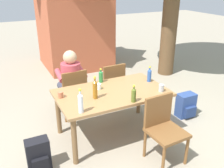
{
  "coord_description": "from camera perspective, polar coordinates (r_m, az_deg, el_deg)",
  "views": [
    {
      "loc": [
        -1.43,
        -2.92,
        2.24
      ],
      "look_at": [
        0.0,
        0.0,
        0.84
      ],
      "focal_mm": 39.82,
      "sensor_mm": 36.0,
      "label": 1
    }
  ],
  "objects": [
    {
      "name": "ground_plane",
      "position": [
        3.95,
        0.0,
        -11.31
      ],
      "size": [
        24.0,
        24.0,
        0.0
      ],
      "primitive_type": "plane",
      "color": "gray"
    },
    {
      "name": "dining_table",
      "position": [
        3.63,
        0.0,
        -2.99
      ],
      "size": [
        1.6,
        0.94,
        0.72
      ],
      "color": "#A37547",
      "rests_on": "ground_plane"
    },
    {
      "name": "chair_far_left",
      "position": [
        4.22,
        -8.96,
        -1.56
      ],
      "size": [
        0.46,
        0.46,
        0.87
      ],
      "color": "brown",
      "rests_on": "ground_plane"
    },
    {
      "name": "chair_near_right",
      "position": [
        3.3,
        11.65,
        -9.36
      ],
      "size": [
        0.46,
        0.46,
        0.87
      ],
      "color": "brown",
      "rests_on": "ground_plane"
    },
    {
      "name": "chair_far_right",
      "position": [
        4.46,
        -0.18,
        0.13
      ],
      "size": [
        0.45,
        0.45,
        0.87
      ],
      "color": "brown",
      "rests_on": "ground_plane"
    },
    {
      "name": "person_in_white_shirt",
      "position": [
        4.25,
        -9.6,
        1.03
      ],
      "size": [
        0.47,
        0.62,
        1.18
      ],
      "color": "#B7424C",
      "rests_on": "ground_plane"
    },
    {
      "name": "bottle_olive",
      "position": [
        3.27,
        5.0,
        -2.46
      ],
      "size": [
        0.06,
        0.06,
        0.24
      ],
      "color": "#566623",
      "rests_on": "dining_table"
    },
    {
      "name": "bottle_amber",
      "position": [
        3.35,
        -3.91,
        -1.14
      ],
      "size": [
        0.06,
        0.06,
        0.32
      ],
      "color": "#996019",
      "rests_on": "dining_table"
    },
    {
      "name": "bottle_blue",
      "position": [
        3.94,
        8.57,
        2.05
      ],
      "size": [
        0.06,
        0.06,
        0.25
      ],
      "color": "#2D56A3",
      "rests_on": "dining_table"
    },
    {
      "name": "bottle_clear",
      "position": [
        3.01,
        -7.22,
        -4.24
      ],
      "size": [
        0.06,
        0.06,
        0.32
      ],
      "color": "white",
      "rests_on": "dining_table"
    },
    {
      "name": "bottle_green",
      "position": [
        3.88,
        -2.62,
        1.76
      ],
      "size": [
        0.06,
        0.06,
        0.22
      ],
      "color": "#287A38",
      "rests_on": "dining_table"
    },
    {
      "name": "cup_terracotta",
      "position": [
        3.47,
        -11.72,
        -2.43
      ],
      "size": [
        0.08,
        0.08,
        0.08
      ],
      "primitive_type": "cylinder",
      "color": "#BC6B47",
      "rests_on": "dining_table"
    },
    {
      "name": "cup_steel",
      "position": [
        3.65,
        11.25,
        -0.89
      ],
      "size": [
        0.08,
        0.08,
        0.1
      ],
      "primitive_type": "cylinder",
      "color": "#B2B7BC",
      "rests_on": "dining_table"
    },
    {
      "name": "cup_white",
      "position": [
        3.66,
        -3.08,
        -0.56
      ],
      "size": [
        0.07,
        0.07,
        0.09
      ],
      "primitive_type": "cylinder",
      "color": "white",
      "rests_on": "dining_table"
    },
    {
      "name": "backpack_by_near_side",
      "position": [
        3.34,
        -16.51,
        -15.45
      ],
      "size": [
        0.28,
        0.23,
        0.42
      ],
      "color": "black",
      "rests_on": "ground_plane"
    },
    {
      "name": "backpack_by_far_side",
      "position": [
        4.49,
        16.63,
        -4.78
      ],
      "size": [
        0.31,
        0.25,
        0.42
      ],
      "color": "#2D4784",
      "rests_on": "ground_plane"
    },
    {
      "name": "brick_kiosk",
      "position": [
        6.73,
        -8.91,
        15.86
      ],
      "size": [
        1.9,
        1.87,
        2.68
      ],
      "color": "#B25638",
      "rests_on": "ground_plane"
    }
  ]
}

